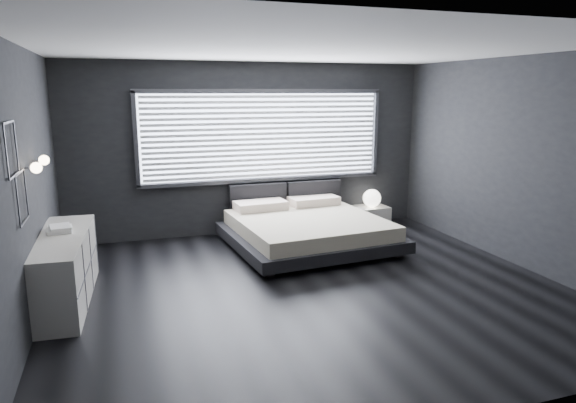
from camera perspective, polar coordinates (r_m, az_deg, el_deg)
name	(u,v)px	position (r m, az deg, el deg)	size (l,w,h in m)	color
room	(311,174)	(5.94, 2.59, 3.07)	(6.04, 6.00, 2.80)	black
window	(264,136)	(8.52, -2.66, 7.26)	(4.14, 0.09, 1.52)	white
headboard	(286,197)	(8.73, -0.20, 0.48)	(1.96, 0.16, 0.52)	black
sconce_near	(36,168)	(5.63, -26.21, 3.38)	(0.18, 0.11, 0.11)	silver
sconce_far	(44,160)	(6.22, -25.51, 4.17)	(0.18, 0.11, 0.11)	silver
wall_art_upper	(11,149)	(5.03, -28.39, 5.13)	(0.01, 0.48, 0.48)	#47474C
wall_art_lower	(22,197)	(5.34, -27.45, 0.43)	(0.01, 0.48, 0.48)	#47474C
bed	(307,229)	(7.83, 2.16, -3.08)	(2.49, 2.39, 0.60)	black
nightstand	(371,215)	(9.28, 9.18, -1.53)	(0.57, 0.47, 0.33)	silver
orb_lamp	(372,198)	(9.17, 9.30, 0.37)	(0.32, 0.32, 0.32)	white
dresser	(63,269)	(6.33, -23.70, -6.86)	(0.66, 1.96, 0.77)	silver
book_stack	(60,229)	(6.41, -24.02, -2.77)	(0.28, 0.36, 0.07)	white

